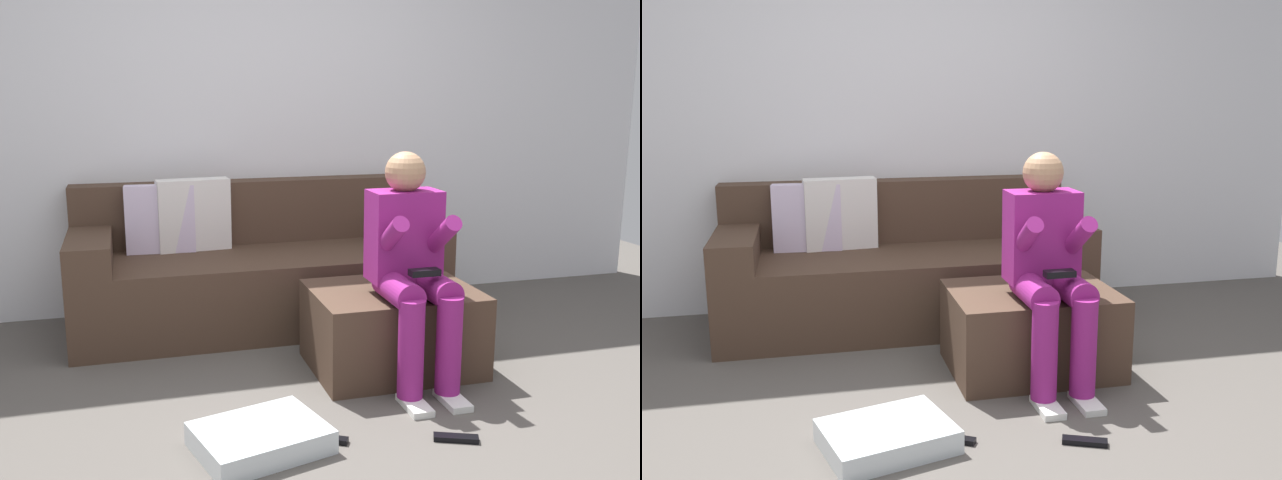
{
  "view_description": "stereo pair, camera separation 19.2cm",
  "coord_description": "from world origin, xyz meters",
  "views": [
    {
      "loc": [
        -0.83,
        -2.43,
        1.39
      ],
      "look_at": [
        0.19,
        1.18,
        0.59
      ],
      "focal_mm": 39.32,
      "sensor_mm": 36.0,
      "label": 1
    },
    {
      "loc": [
        -0.64,
        -2.47,
        1.39
      ],
      "look_at": [
        0.19,
        1.18,
        0.59
      ],
      "focal_mm": 39.32,
      "sensor_mm": 36.0,
      "label": 2
    }
  ],
  "objects": [
    {
      "name": "person_seated",
      "position": [
        0.47,
        0.55,
        0.6
      ],
      "size": [
        0.34,
        0.61,
        1.11
      ],
      "color": "#8C1E72",
      "rests_on": "ground_plane"
    },
    {
      "name": "wall_back",
      "position": [
        0.0,
        2.1,
        1.4
      ],
      "size": [
        5.7,
        0.1,
        2.8
      ],
      "primitive_type": "cube",
      "color": "silver",
      "rests_on": "ground_plane"
    },
    {
      "name": "couch_sectional",
      "position": [
        -0.09,
        1.67,
        0.32
      ],
      "size": [
        2.17,
        0.87,
        0.88
      ],
      "color": "#473326",
      "rests_on": "ground_plane"
    },
    {
      "name": "ground_plane",
      "position": [
        0.0,
        0.0,
        0.0
      ],
      "size": [
        7.41,
        7.41,
        0.0
      ],
      "primitive_type": "plane",
      "color": "#544F49"
    },
    {
      "name": "storage_bin",
      "position": [
        -0.36,
        0.09,
        0.05
      ],
      "size": [
        0.58,
        0.49,
        0.1
      ],
      "primitive_type": "cube",
      "rotation": [
        0.0,
        0.0,
        0.26
      ],
      "color": "silver",
      "rests_on": "ground_plane"
    },
    {
      "name": "remote_near_ottoman",
      "position": [
        0.41,
        -0.06,
        0.01
      ],
      "size": [
        0.19,
        0.12,
        0.02
      ],
      "primitive_type": "cube",
      "rotation": [
        0.0,
        0.0,
        -0.4
      ],
      "color": "black",
      "rests_on": "ground_plane"
    },
    {
      "name": "remote_by_storage_bin",
      "position": [
        -0.1,
        0.08,
        0.01
      ],
      "size": [
        0.19,
        0.14,
        0.02
      ],
      "primitive_type": "cube",
      "rotation": [
        0.0,
        0.0,
        -0.53
      ],
      "color": "black",
      "rests_on": "ground_plane"
    },
    {
      "name": "ottoman",
      "position": [
        0.45,
        0.74,
        0.21
      ],
      "size": [
        0.82,
        0.62,
        0.42
      ],
      "primitive_type": "cube",
      "color": "#473326",
      "rests_on": "ground_plane"
    }
  ]
}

